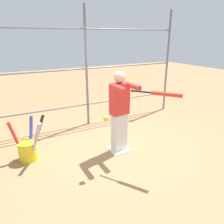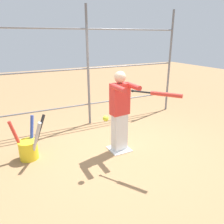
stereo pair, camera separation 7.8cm
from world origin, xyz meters
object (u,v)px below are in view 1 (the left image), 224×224
batter (120,110)px  baseball_bat_swinging (162,94)px  softball_in_flight (106,118)px  bat_bucket (28,148)px

batter → baseball_bat_swinging: (-0.27, 0.84, 0.47)m
baseball_bat_swinging → softball_in_flight: baseball_bat_swinging is taller
softball_in_flight → bat_bucket: (1.11, -1.00, -0.72)m
batter → baseball_bat_swinging: batter is taller
softball_in_flight → bat_bucket: size_ratio=0.12×
batter → baseball_bat_swinging: bearing=108.1°
batter → softball_in_flight: size_ratio=16.59×
baseball_bat_swinging → softball_in_flight: size_ratio=7.68×
baseball_bat_swinging → softball_in_flight: 0.96m
batter → bat_bucket: bearing=-16.8°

